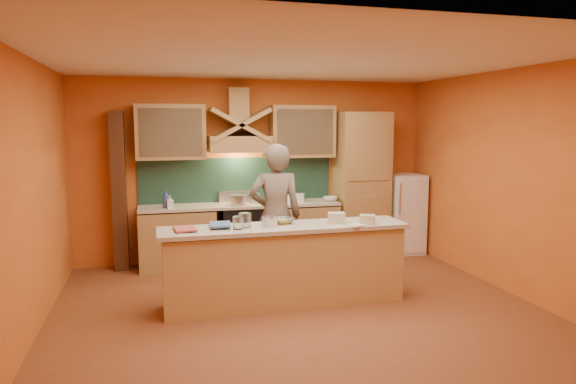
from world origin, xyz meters
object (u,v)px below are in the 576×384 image
object	(u,v)px
stove	(241,234)
mixing_bowl	(283,221)
fridge	(403,213)
kitchen_scale	(270,222)
person	(276,216)

from	to	relation	value
stove	mixing_bowl	distance (m)	1.86
fridge	kitchen_scale	distance (m)	3.32
person	fridge	bearing A→B (deg)	-146.00
stove	fridge	bearing A→B (deg)	0.00
stove	mixing_bowl	world-z (taller)	mixing_bowl
kitchen_scale	mixing_bowl	xyz separation A→B (m)	(0.19, 0.15, -0.02)
fridge	kitchen_scale	size ratio (longest dim) A/B	9.73
kitchen_scale	mixing_bowl	size ratio (longest dim) A/B	0.51
stove	mixing_bowl	bearing A→B (deg)	-83.32
stove	person	world-z (taller)	person
fridge	kitchen_scale	xyz separation A→B (m)	(-2.68, -1.93, 0.35)
kitchen_scale	mixing_bowl	world-z (taller)	kitchen_scale
fridge	mixing_bowl	distance (m)	3.08
fridge	person	xyz separation A→B (m)	(-2.44, -1.21, 0.29)
person	kitchen_scale	bearing A→B (deg)	79.26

